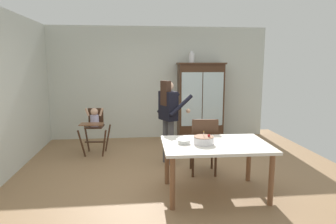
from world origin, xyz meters
The scene contains 10 objects.
ground_plane centered at (0.00, 0.00, 0.00)m, with size 6.24×6.24×0.00m, color #93704C.
wall_back centered at (0.00, 2.63, 1.35)m, with size 5.32×0.06×2.70m, color silver.
china_cabinet centered at (1.00, 2.37, 0.93)m, with size 1.13×0.48×1.85m.
ceramic_vase centered at (0.78, 2.37, 1.97)m, with size 0.13×0.13×0.27m.
high_chair_with_toddler centered at (-1.39, 1.34, 0.65)m, with size 0.61×0.71×0.95m.
adult_person centered at (0.03, 0.61, 0.97)m, with size 0.65×0.64×1.53m.
dining_table centered at (0.54, -0.75, 0.65)m, with size 1.49×1.03×0.74m.
birthday_cake centered at (0.36, -0.77, 0.79)m, with size 0.28×0.28×0.19m.
serving_bowl centered at (0.10, -0.72, 0.77)m, with size 0.18×0.18×0.06m, color silver.
dining_chair_far_side centered at (0.54, -0.03, 0.56)m, with size 0.48×0.48×0.96m.
Camera 1 is at (-0.56, -4.65, 1.85)m, focal length 31.78 mm.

